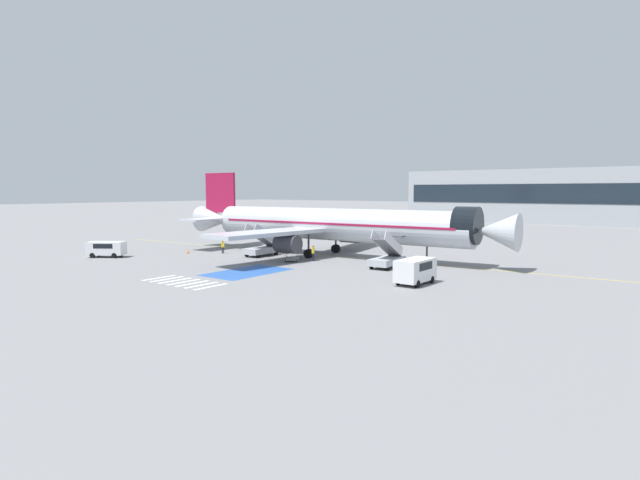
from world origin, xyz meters
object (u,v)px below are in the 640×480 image
(ground_crew_0, at_px, (313,252))
(ground_crew_1, at_px, (223,246))
(baggage_cart, at_px, (292,259))
(airliner, at_px, (330,224))
(boarding_stairs_forward, at_px, (387,258))
(service_van_1, at_px, (106,248))
(terminal_building, at_px, (573,196))
(traffic_cone_0, at_px, (188,252))
(service_van_0, at_px, (415,269))
(boarding_stairs_aft, at_px, (262,248))
(fuel_tanker, at_px, (380,228))

(ground_crew_0, bearing_deg, ground_crew_1, 75.97)
(ground_crew_0, bearing_deg, baggage_cart, 104.14)
(airliner, distance_m, ground_crew_1, 14.42)
(boarding_stairs_forward, distance_m, ground_crew_0, 9.32)
(service_van_1, distance_m, terminal_building, 107.99)
(traffic_cone_0, bearing_deg, ground_crew_1, 38.15)
(airliner, distance_m, boarding_stairs_forward, 11.47)
(service_van_0, xyz_separation_m, traffic_cone_0, (-33.15, 1.84, -1.08))
(boarding_stairs_aft, bearing_deg, boarding_stairs_forward, 0.00)
(service_van_1, bearing_deg, airliner, 94.79)
(airliner, bearing_deg, ground_crew_0, 9.34)
(service_van_1, distance_m, traffic_cone_0, 9.72)
(service_van_0, bearing_deg, boarding_stairs_forward, -44.27)
(baggage_cart, height_order, ground_crew_1, ground_crew_1)
(airliner, bearing_deg, ground_crew_1, -66.74)
(ground_crew_0, bearing_deg, airliner, -7.75)
(traffic_cone_0, bearing_deg, airliner, 29.11)
(boarding_stairs_aft, xyz_separation_m, ground_crew_1, (-5.69, -1.33, -0.06))
(fuel_tanker, distance_m, traffic_cone_0, 33.73)
(service_van_0, relative_size, baggage_cart, 1.45)
(traffic_cone_0, bearing_deg, baggage_cart, 10.57)
(baggage_cart, distance_m, ground_crew_0, 2.64)
(ground_crew_1, bearing_deg, boarding_stairs_aft, -29.79)
(fuel_tanker, height_order, traffic_cone_0, fuel_tanker)
(boarding_stairs_forward, height_order, service_van_1, boarding_stairs_forward)
(fuel_tanker, bearing_deg, boarding_stairs_forward, 31.81)
(service_van_0, xyz_separation_m, baggage_cart, (-17.96, 4.67, -1.06))
(ground_crew_0, height_order, traffic_cone_0, ground_crew_0)
(service_van_0, xyz_separation_m, ground_crew_1, (-29.59, 4.64, -0.36))
(service_van_1, height_order, baggage_cart, service_van_1)
(service_van_1, relative_size, terminal_building, 0.06)
(fuel_tanker, bearing_deg, boarding_stairs_aft, -1.03)
(fuel_tanker, distance_m, ground_crew_1, 30.09)
(boarding_stairs_aft, distance_m, fuel_tanker, 28.09)
(ground_crew_1, height_order, traffic_cone_0, ground_crew_1)
(baggage_cart, relative_size, ground_crew_0, 1.60)
(boarding_stairs_forward, distance_m, terminal_building, 89.43)
(airliner, relative_size, boarding_stairs_aft, 8.48)
(service_van_0, height_order, ground_crew_1, service_van_0)
(fuel_tanker, distance_m, ground_crew_0, 28.91)
(fuel_tanker, xyz_separation_m, traffic_cone_0, (-9.93, -32.20, -1.55))
(service_van_1, height_order, terminal_building, terminal_building)
(boarding_stairs_aft, distance_m, traffic_cone_0, 10.16)
(boarding_stairs_aft, distance_m, service_van_1, 18.89)
(ground_crew_1, xyz_separation_m, terminal_building, (24.89, 91.44, 5.82))
(baggage_cart, distance_m, terminal_building, 92.59)
(boarding_stairs_forward, height_order, boarding_stairs_aft, boarding_stairs_aft)
(boarding_stairs_aft, relative_size, service_van_1, 1.15)
(boarding_stairs_aft, height_order, baggage_cart, boarding_stairs_aft)
(boarding_stairs_forward, height_order, ground_crew_1, boarding_stairs_forward)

